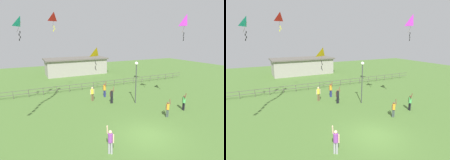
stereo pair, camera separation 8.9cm
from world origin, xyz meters
TOP-DOWN VIEW (x-y plane):
  - ground_plane at (0.00, 0.00)m, footprint 80.00×80.00m
  - lamppost at (3.02, 6.33)m, footprint 0.36×0.36m
  - person_0 at (-1.09, 9.15)m, footprint 0.50×0.31m
  - person_1 at (-3.49, -0.64)m, footprint 0.43×0.42m
  - person_2 at (0.57, 7.42)m, footprint 0.49×0.31m
  - person_3 at (0.77, 9.81)m, footprint 0.34×0.53m
  - person_4 at (6.26, 2.43)m, footprint 0.31×0.48m
  - person_5 at (3.61, 1.90)m, footprint 0.45×0.28m
  - kite_0 at (-4.36, 11.73)m, footprint 0.90×1.01m
  - kite_4 at (0.62, 11.79)m, footprint 1.32×1.01m
  - kite_5 at (-7.74, 9.03)m, footprint 0.90×1.20m
  - kite_6 at (7.15, 3.83)m, footprint 1.03×0.82m
  - waterfront_railing at (-0.25, 14.00)m, footprint 36.01×0.06m
  - pavilion_building at (1.61, 26.00)m, footprint 12.23×5.43m

SIDE VIEW (x-z plane):
  - ground_plane at x=0.00m, z-range 0.00..0.00m
  - waterfront_railing at x=-0.25m, z-range 0.16..1.11m
  - person_5 at x=3.61m, z-range 0.00..1.76m
  - person_4 at x=6.26m, z-range 0.00..1.85m
  - person_1 at x=-3.49m, z-range 0.00..1.91m
  - person_0 at x=-1.09m, z-range 0.12..1.79m
  - person_2 at x=0.57m, z-range 0.00..1.92m
  - person_3 at x=0.77m, z-range 0.00..2.03m
  - pavilion_building at x=1.61m, z-range 0.02..3.26m
  - lamppost at x=3.02m, z-range 1.04..5.72m
  - kite_4 at x=0.62m, z-range 3.81..6.78m
  - kite_5 at x=-7.74m, z-range 7.48..9.63m
  - kite_6 at x=7.15m, z-range 7.47..10.03m
  - kite_0 at x=-4.36m, z-range 8.35..10.36m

